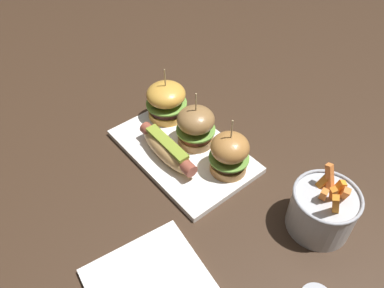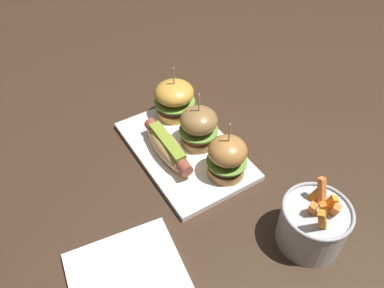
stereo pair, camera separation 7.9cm
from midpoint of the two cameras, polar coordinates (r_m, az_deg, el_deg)
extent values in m
plane|color=#382619|center=(0.88, -3.91, -1.47)|extent=(3.00, 3.00, 0.00)
cube|color=white|center=(0.88, -3.93, -1.15)|extent=(0.33, 0.21, 0.01)
ellipsoid|color=tan|center=(0.84, -6.44, -0.99)|extent=(0.17, 0.05, 0.05)
cylinder|color=brown|center=(0.83, -6.47, -0.72)|extent=(0.18, 0.03, 0.03)
cube|color=olive|center=(0.82, -6.57, 0.10)|extent=(0.13, 0.03, 0.01)
cylinder|color=gold|center=(0.96, -6.12, 4.64)|extent=(0.09, 0.09, 0.02)
cylinder|color=#3D2120|center=(0.94, -6.20, 5.47)|extent=(0.09, 0.09, 0.02)
cylinder|color=#6B9E3D|center=(0.94, -6.25, 5.97)|extent=(0.10, 0.10, 0.00)
ellipsoid|color=gold|center=(0.92, -6.38, 7.28)|extent=(0.09, 0.09, 0.05)
cylinder|color=tan|center=(0.90, -6.58, 9.30)|extent=(0.00, 0.00, 0.06)
cylinder|color=olive|center=(0.88, -1.89, 0.64)|extent=(0.08, 0.08, 0.02)
cylinder|color=#5B2F20|center=(0.87, -1.92, 1.48)|extent=(0.08, 0.08, 0.02)
cylinder|color=#6B9E3D|center=(0.86, -1.93, 1.97)|extent=(0.09, 0.09, 0.00)
ellipsoid|color=olive|center=(0.84, -1.98, 3.42)|extent=(0.08, 0.08, 0.05)
cylinder|color=tan|center=(0.81, -2.05, 5.64)|extent=(0.00, 0.00, 0.06)
cylinder|color=#AE753B|center=(0.82, 2.70, -3.40)|extent=(0.08, 0.08, 0.02)
cylinder|color=#3D2313|center=(0.81, 2.74, -2.59)|extent=(0.07, 0.07, 0.01)
cylinder|color=#6B9E3D|center=(0.80, 2.76, -2.15)|extent=(0.09, 0.09, 0.00)
ellipsoid|color=#AE753B|center=(0.78, 2.84, -0.64)|extent=(0.08, 0.08, 0.06)
cylinder|color=tan|center=(0.75, 2.95, 1.66)|extent=(0.00, 0.00, 0.06)
cylinder|color=#B7BABF|center=(0.75, 15.96, -9.80)|extent=(0.12, 0.12, 0.09)
torus|color=#A8AAB2|center=(0.71, 16.70, -7.57)|extent=(0.12, 0.12, 0.01)
cube|color=orange|center=(0.73, 17.42, -7.24)|extent=(0.03, 0.03, 0.07)
cube|color=orange|center=(0.73, 15.48, -6.34)|extent=(0.03, 0.04, 0.06)
cube|color=orange|center=(0.73, 18.53, -7.61)|extent=(0.03, 0.03, 0.07)
cube|color=orange|center=(0.72, 17.01, -6.12)|extent=(0.04, 0.02, 0.09)
cube|color=orange|center=(0.71, 17.41, -7.91)|extent=(0.02, 0.04, 0.07)
cube|color=orange|center=(0.69, 17.59, -9.26)|extent=(0.02, 0.05, 0.09)
cube|color=orange|center=(0.71, 15.87, -7.93)|extent=(0.02, 0.03, 0.07)
camera|label=1|loc=(0.04, -92.74, -2.72)|focal=35.72mm
camera|label=2|loc=(0.04, 87.26, 2.72)|focal=35.72mm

